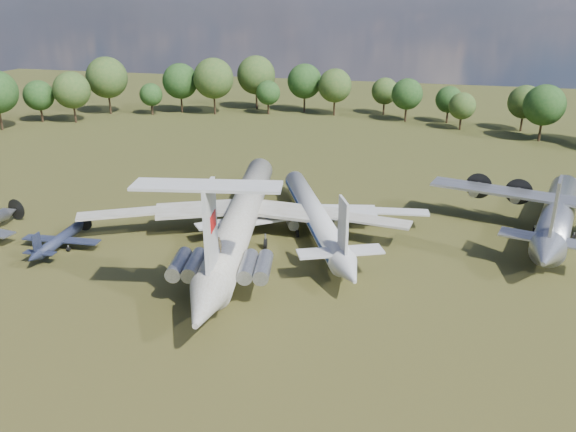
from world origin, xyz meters
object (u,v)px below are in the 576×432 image
(small_prop_west, at_px, (60,242))
(person_on_il62, at_px, (219,244))
(tu104_jet, at_px, (314,219))
(il62_airliner, at_px, (242,221))
(an12_transport, at_px, (557,219))

(small_prop_west, relative_size, person_on_il62, 8.02)
(small_prop_west, bearing_deg, tu104_jet, 19.45)
(small_prop_west, height_order, person_on_il62, person_on_il62)
(tu104_jet, relative_size, small_prop_west, 3.07)
(il62_airliner, bearing_deg, tu104_jet, 18.58)
(il62_airliner, xyz_separation_m, tu104_jet, (8.20, 4.67, -0.63))
(tu104_jet, xyz_separation_m, small_prop_west, (-28.70, -13.05, -1.06))
(small_prop_west, bearing_deg, il62_airliner, 17.23)
(il62_airliner, height_order, an12_transport, il62_airliner)
(tu104_jet, relative_size, an12_transport, 1.11)
(an12_transport, distance_m, small_prop_west, 62.09)
(il62_airliner, relative_size, person_on_il62, 32.97)
(tu104_jet, xyz_separation_m, an12_transport, (30.01, 7.13, 0.37))
(il62_airliner, xyz_separation_m, an12_transport, (38.21, 11.80, -0.27))
(il62_airliner, distance_m, an12_transport, 39.99)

